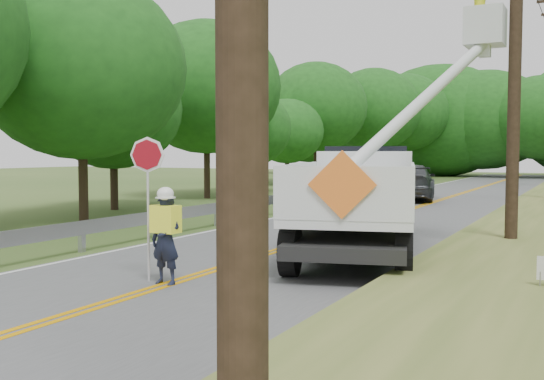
% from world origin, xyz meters
% --- Properties ---
extents(ground, '(140.00, 140.00, 0.00)m').
position_xyz_m(ground, '(0.00, 0.00, 0.00)').
color(ground, '#375221').
rests_on(ground, ground).
extents(road, '(7.20, 96.00, 0.03)m').
position_xyz_m(road, '(0.00, 14.00, 0.01)').
color(road, '#525255').
rests_on(road, ground).
extents(guardrail, '(0.18, 48.00, 0.77)m').
position_xyz_m(guardrail, '(-4.02, 14.91, 0.55)').
color(guardrail, '#A0A2A7').
rests_on(guardrail, ground).
extents(utility_poles, '(1.60, 43.30, 10.00)m').
position_xyz_m(utility_poles, '(5.00, 17.02, 5.27)').
color(utility_poles, black).
rests_on(utility_poles, ground).
extents(treeline_left, '(11.49, 56.24, 9.68)m').
position_xyz_m(treeline_left, '(-10.46, 28.70, 5.54)').
color(treeline_left, '#332319').
rests_on(treeline_left, ground).
extents(flagger, '(1.06, 0.41, 2.65)m').
position_xyz_m(flagger, '(-0.04, 1.92, 0.97)').
color(flagger, '#191E33').
rests_on(flagger, road).
extents(bucket_truck, '(4.87, 7.65, 7.07)m').
position_xyz_m(bucket_truck, '(1.90, 7.59, 1.60)').
color(bucket_truck, black).
rests_on(bucket_truck, road).
extents(suv_silver, '(3.31, 5.96, 1.58)m').
position_xyz_m(suv_silver, '(-1.76, 17.07, 0.81)').
color(suv_silver, silver).
rests_on(suv_silver, road).
extents(suv_darkgrey, '(3.70, 6.44, 1.76)m').
position_xyz_m(suv_darkgrey, '(-1.45, 23.67, 0.90)').
color(suv_darkgrey, '#3B3E43').
rests_on(suv_darkgrey, road).
extents(stop_sign_permanent, '(0.39, 0.34, 2.30)m').
position_xyz_m(stop_sign_permanent, '(-4.46, 20.97, 1.50)').
color(stop_sign_permanent, '#A0A2A7').
rests_on(stop_sign_permanent, ground).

